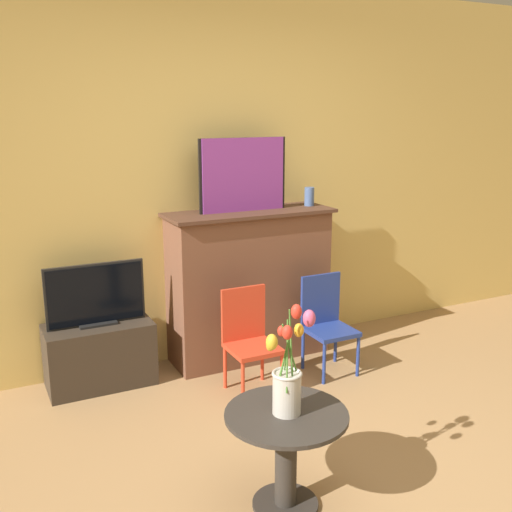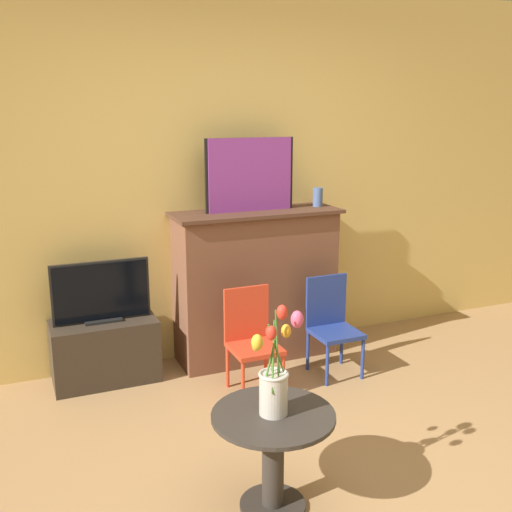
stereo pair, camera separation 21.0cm
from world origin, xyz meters
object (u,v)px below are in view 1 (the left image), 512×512
at_px(painting, 243,175).
at_px(tv_monitor, 96,295).
at_px(chair_blue, 326,319).
at_px(vase_tulips, 288,377).
at_px(chair_red, 249,336).

xyz_separation_m(painting, tv_monitor, (-1.08, -0.00, -0.74)).
height_order(painting, tv_monitor, painting).
bearing_deg(chair_blue, vase_tulips, -129.46).
relative_size(painting, tv_monitor, 1.03).
xyz_separation_m(chair_red, vase_tulips, (-0.38, -1.18, 0.29)).
xyz_separation_m(chair_blue, vase_tulips, (-1.00, -1.21, 0.29)).
height_order(painting, vase_tulips, painting).
bearing_deg(chair_blue, tv_monitor, 162.51).
distance_m(tv_monitor, chair_red, 1.04).
distance_m(painting, tv_monitor, 1.31).
bearing_deg(tv_monitor, vase_tulips, -73.52).
xyz_separation_m(painting, vase_tulips, (-0.58, -1.69, -0.71)).
xyz_separation_m(chair_red, chair_blue, (0.62, 0.03, 0.00)).
bearing_deg(chair_red, tv_monitor, 149.95).
bearing_deg(painting, tv_monitor, -179.92).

